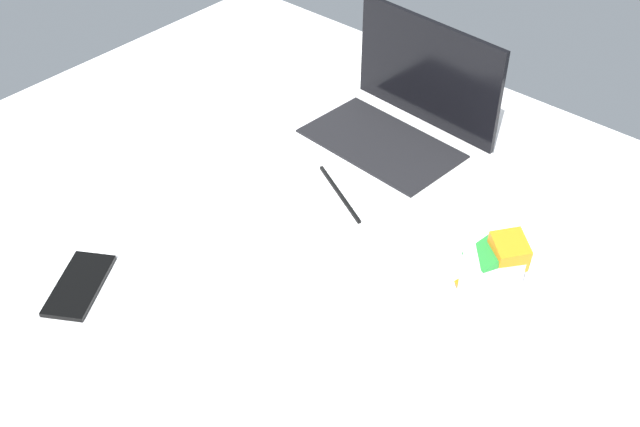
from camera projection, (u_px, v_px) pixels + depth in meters
The scene contains 5 objects.
bed_mattress at pixel (341, 331), 126.69cm from camera, with size 180.00×140.00×18.00cm, color white.
laptop at pixel (397, 124), 148.90cm from camera, with size 34.54×25.26×23.00cm.
snack_cup at pixel (491, 279), 114.19cm from camera, with size 10.20×9.80×14.18cm.
cell_phone at pixel (79, 285), 121.56cm from camera, with size 6.80×14.00×0.80cm, color black.
charger_cable at pixel (340, 194), 139.23cm from camera, with size 17.00×0.60×0.60cm, color black.
Camera 1 is at (53.10, -66.07, 105.14)cm, focal length 43.86 mm.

